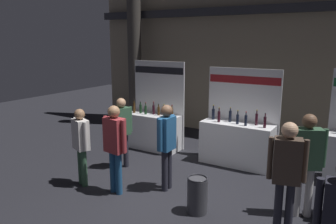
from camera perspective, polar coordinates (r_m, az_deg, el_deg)
ground_plane at (r=6.58m, az=0.35°, el=-14.36°), size 24.00×24.00×0.00m
hall_colonnade at (r=10.35m, az=14.82°, el=14.36°), size 11.08×1.08×6.86m
exhibitor_booth_0 at (r=9.21m, az=-2.51°, el=-2.61°), size 1.59×0.66×2.38m
exhibitor_booth_1 at (r=8.18m, az=11.71°, el=-4.69°), size 1.78×0.66×2.29m
trash_bin at (r=5.96m, az=5.01°, el=-13.90°), size 0.35×0.35×0.65m
visitor_2 at (r=6.99m, az=-14.59°, el=-4.75°), size 0.52×0.36×1.60m
visitor_3 at (r=5.30m, az=19.56°, el=-9.09°), size 0.55×0.34×1.79m
visitor_4 at (r=7.76m, az=-7.88°, el=-2.58°), size 0.34×0.51×1.66m
visitor_6 at (r=6.47m, az=-9.05°, el=-4.96°), size 0.57×0.30×1.74m
visitor_7 at (r=6.54m, az=-0.21°, el=-4.83°), size 0.23×0.54×1.73m
visitor_9 at (r=5.99m, az=22.51°, el=-6.82°), size 0.57×0.42×1.78m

